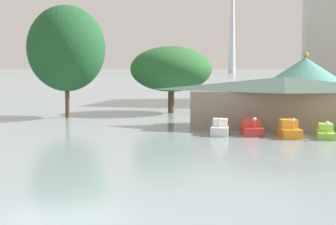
{
  "coord_description": "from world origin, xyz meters",
  "views": [
    {
      "loc": [
        8.27,
        -17.98,
        6.05
      ],
      "look_at": [
        1.24,
        15.19,
        2.87
      ],
      "focal_mm": 53.1,
      "sensor_mm": 36.0,
      "label": 1
    }
  ],
  "objects_px": {
    "pedal_boat_white": "(220,128)",
    "pedal_boat_red": "(252,129)",
    "shoreline_tree_mid": "(171,69)",
    "pedal_boat_lime": "(326,132)",
    "boathouse": "(284,101)",
    "pedal_boat_orange": "(289,130)",
    "shoreline_tree_tall_left": "(66,48)",
    "green_roof_pavilion": "(305,81)"
  },
  "relations": [
    {
      "from": "pedal_boat_lime",
      "to": "boathouse",
      "type": "xyz_separation_m",
      "value": [
        -3.4,
        6.01,
        2.14
      ]
    },
    {
      "from": "pedal_boat_white",
      "to": "shoreline_tree_tall_left",
      "type": "height_order",
      "value": "shoreline_tree_tall_left"
    },
    {
      "from": "pedal_boat_white",
      "to": "green_roof_pavilion",
      "type": "height_order",
      "value": "green_roof_pavilion"
    },
    {
      "from": "boathouse",
      "to": "shoreline_tree_mid",
      "type": "height_order",
      "value": "shoreline_tree_mid"
    },
    {
      "from": "shoreline_tree_mid",
      "to": "shoreline_tree_tall_left",
      "type": "bearing_deg",
      "value": -142.32
    },
    {
      "from": "shoreline_tree_tall_left",
      "to": "shoreline_tree_mid",
      "type": "bearing_deg",
      "value": 37.68
    },
    {
      "from": "pedal_boat_lime",
      "to": "green_roof_pavilion",
      "type": "xyz_separation_m",
      "value": [
        -0.38,
        23.29,
        3.57
      ]
    },
    {
      "from": "boathouse",
      "to": "shoreline_tree_mid",
      "type": "relative_size",
      "value": 1.79
    },
    {
      "from": "green_roof_pavilion",
      "to": "shoreline_tree_tall_left",
      "type": "xyz_separation_m",
      "value": [
        -27.6,
        -12.37,
        4.03
      ]
    },
    {
      "from": "pedal_boat_white",
      "to": "pedal_boat_red",
      "type": "height_order",
      "value": "pedal_boat_red"
    },
    {
      "from": "pedal_boat_orange",
      "to": "shoreline_tree_tall_left",
      "type": "distance_m",
      "value": 28.36
    },
    {
      "from": "pedal_boat_lime",
      "to": "shoreline_tree_mid",
      "type": "distance_m",
      "value": 26.33
    },
    {
      "from": "pedal_boat_red",
      "to": "shoreline_tree_tall_left",
      "type": "relative_size",
      "value": 0.24
    },
    {
      "from": "pedal_boat_white",
      "to": "pedal_boat_orange",
      "type": "relative_size",
      "value": 0.85
    },
    {
      "from": "pedal_boat_orange",
      "to": "green_roof_pavilion",
      "type": "bearing_deg",
      "value": 162.13
    },
    {
      "from": "pedal_boat_red",
      "to": "pedal_boat_lime",
      "type": "distance_m",
      "value": 6.23
    },
    {
      "from": "pedal_boat_red",
      "to": "shoreline_tree_mid",
      "type": "xyz_separation_m",
      "value": [
        -11.06,
        18.69,
        5.1
      ]
    },
    {
      "from": "pedal_boat_white",
      "to": "green_roof_pavilion",
      "type": "distance_m",
      "value": 25.03
    },
    {
      "from": "pedal_boat_orange",
      "to": "boathouse",
      "type": "height_order",
      "value": "boathouse"
    },
    {
      "from": "shoreline_tree_mid",
      "to": "pedal_boat_red",
      "type": "bearing_deg",
      "value": -59.38
    },
    {
      "from": "shoreline_tree_tall_left",
      "to": "green_roof_pavilion",
      "type": "bearing_deg",
      "value": 24.15
    },
    {
      "from": "boathouse",
      "to": "pedal_boat_red",
      "type": "bearing_deg",
      "value": -117.06
    },
    {
      "from": "pedal_boat_red",
      "to": "boathouse",
      "type": "xyz_separation_m",
      "value": [
        2.81,
        5.51,
        2.05
      ]
    },
    {
      "from": "boathouse",
      "to": "pedal_boat_orange",
      "type": "bearing_deg",
      "value": -86.56
    },
    {
      "from": "pedal_boat_lime",
      "to": "shoreline_tree_tall_left",
      "type": "height_order",
      "value": "shoreline_tree_tall_left"
    },
    {
      "from": "pedal_boat_orange",
      "to": "green_roof_pavilion",
      "type": "height_order",
      "value": "green_roof_pavilion"
    },
    {
      "from": "pedal_boat_red",
      "to": "shoreline_tree_tall_left",
      "type": "height_order",
      "value": "shoreline_tree_tall_left"
    },
    {
      "from": "boathouse",
      "to": "shoreline_tree_tall_left",
      "type": "relative_size",
      "value": 1.43
    },
    {
      "from": "pedal_boat_orange",
      "to": "boathouse",
      "type": "distance_m",
      "value": 6.62
    },
    {
      "from": "pedal_boat_lime",
      "to": "shoreline_tree_tall_left",
      "type": "xyz_separation_m",
      "value": [
        -27.97,
        10.92,
        7.6
      ]
    },
    {
      "from": "pedal_boat_lime",
      "to": "boathouse",
      "type": "distance_m",
      "value": 7.23
    },
    {
      "from": "pedal_boat_red",
      "to": "shoreline_tree_mid",
      "type": "relative_size",
      "value": 0.29
    },
    {
      "from": "pedal_boat_lime",
      "to": "shoreline_tree_tall_left",
      "type": "distance_m",
      "value": 30.98
    },
    {
      "from": "boathouse",
      "to": "shoreline_tree_mid",
      "type": "xyz_separation_m",
      "value": [
        -13.87,
        13.18,
        3.04
      ]
    },
    {
      "from": "pedal_boat_red",
      "to": "pedal_boat_lime",
      "type": "bearing_deg",
      "value": 70.96
    },
    {
      "from": "green_roof_pavilion",
      "to": "shoreline_tree_mid",
      "type": "xyz_separation_m",
      "value": [
        -16.89,
        -4.1,
        1.62
      ]
    },
    {
      "from": "green_roof_pavilion",
      "to": "pedal_boat_red",
      "type": "bearing_deg",
      "value": -104.35
    },
    {
      "from": "pedal_boat_white",
      "to": "shoreline_tree_mid",
      "type": "bearing_deg",
      "value": -158.6
    },
    {
      "from": "pedal_boat_white",
      "to": "pedal_boat_red",
      "type": "bearing_deg",
      "value": 97.9
    },
    {
      "from": "pedal_boat_white",
      "to": "shoreline_tree_mid",
      "type": "height_order",
      "value": "shoreline_tree_mid"
    },
    {
      "from": "pedal_boat_red",
      "to": "pedal_boat_lime",
      "type": "relative_size",
      "value": 1.01
    },
    {
      "from": "pedal_boat_white",
      "to": "shoreline_tree_mid",
      "type": "xyz_separation_m",
      "value": [
        -8.35,
        19.17,
        5.09
      ]
    }
  ]
}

